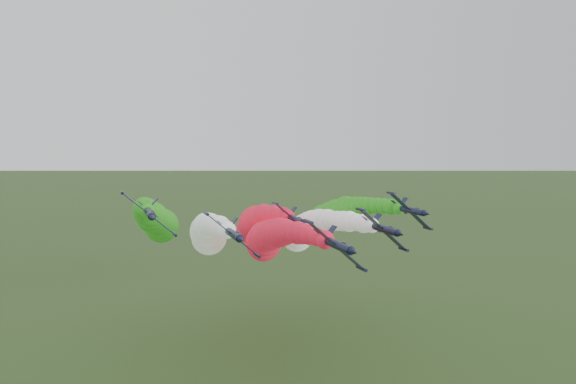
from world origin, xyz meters
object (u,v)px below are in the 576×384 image
object	(u,v)px
jet_lead	(268,239)
jet_outer_right	(331,217)
jet_inner_right	(306,230)
jet_trail	(254,223)
jet_outer_left	(156,220)
jet_inner_left	(208,233)

from	to	relation	value
jet_lead	jet_outer_right	world-z (taller)	jet_outer_right
jet_lead	jet_inner_right	bearing A→B (deg)	39.55
jet_outer_right	jet_trail	size ratio (longest dim) A/B	0.99
jet_outer_left	jet_trail	size ratio (longest dim) A/B	0.99
jet_inner_right	jet_outer_right	bearing A→B (deg)	43.19
jet_lead	jet_trail	bearing A→B (deg)	80.34
jet_inner_right	jet_trail	world-z (taller)	jet_inner_right
jet_inner_right	jet_trail	size ratio (longest dim) A/B	1.00
jet_inner_right	jet_outer_left	xyz separation A→B (m)	(-32.98, 8.77, 2.56)
jet_lead	jet_inner_left	bearing A→B (deg)	127.77
jet_inner_left	jet_outer_right	world-z (taller)	jet_outer_right
jet_lead	jet_inner_right	size ratio (longest dim) A/B	1.00
jet_inner_left	jet_outer_right	distance (m)	32.88
jet_inner_left	jet_outer_left	bearing A→B (deg)	153.47
jet_outer_left	jet_trail	distance (m)	29.47
jet_lead	jet_outer_left	distance (m)	28.23
jet_outer_right	jet_inner_right	bearing A→B (deg)	-136.81
jet_inner_left	jet_outer_left	world-z (taller)	jet_outer_left
jet_lead	jet_inner_left	size ratio (longest dim) A/B	1.00
jet_inner_right	jet_trail	xyz separation A→B (m)	(-6.59, 21.37, -1.08)
jet_lead	jet_inner_right	world-z (taller)	jet_lead
jet_inner_right	jet_inner_left	bearing A→B (deg)	171.40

